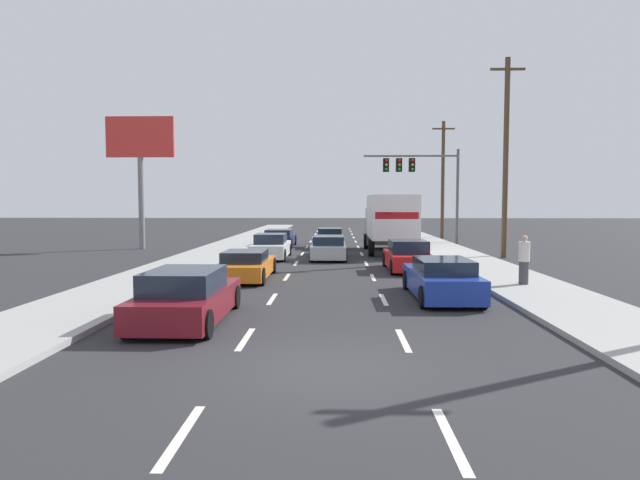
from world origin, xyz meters
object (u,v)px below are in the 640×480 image
(pedestrian_near_corner, at_px, (524,260))
(car_blue, at_px, (442,279))
(car_navy, at_px, (280,238))
(utility_pole_mid, at_px, (506,156))
(box_truck, at_px, (390,220))
(traffic_signal_mast, at_px, (415,172))
(roadside_billboard, at_px, (140,154))
(car_white, at_px, (271,247))
(car_maroon, at_px, (187,297))
(car_orange, at_px, (246,266))
(car_red, at_px, (408,257))
(car_green, at_px, (330,239))
(utility_pole_far, at_px, (443,179))
(car_silver, at_px, (329,248))

(pedestrian_near_corner, bearing_deg, car_blue, -146.18)
(car_navy, bearing_deg, utility_pole_mid, -29.60)
(pedestrian_near_corner, bearing_deg, box_truck, 104.02)
(traffic_signal_mast, bearing_deg, roadside_billboard, -164.37)
(car_white, relative_size, car_maroon, 0.98)
(car_maroon, bearing_deg, roadside_billboard, 111.98)
(car_navy, height_order, car_maroon, car_maroon)
(car_white, relative_size, roadside_billboard, 0.54)
(car_orange, height_order, box_truck, box_truck)
(car_red, bearing_deg, car_navy, 118.10)
(traffic_signal_mast, bearing_deg, car_green, -145.80)
(utility_pole_far, bearing_deg, roadside_billboard, -153.13)
(pedestrian_near_corner, bearing_deg, utility_pole_far, 85.33)
(car_green, height_order, car_blue, car_green)
(box_truck, height_order, utility_pole_mid, utility_pole_mid)
(utility_pole_far, bearing_deg, car_orange, -116.37)
(car_orange, bearing_deg, utility_pole_far, 63.63)
(traffic_signal_mast, height_order, pedestrian_near_corner, traffic_signal_mast)
(car_maroon, distance_m, car_green, 22.67)
(car_white, distance_m, box_truck, 7.53)
(car_orange, height_order, car_silver, car_silver)
(car_navy, xyz_separation_m, car_white, (0.36, -7.86, 0.03))
(utility_pole_far, height_order, roadside_billboard, utility_pole_far)
(car_white, height_order, car_maroon, car_maroon)
(car_red, distance_m, pedestrian_near_corner, 5.91)
(car_navy, relative_size, car_blue, 0.95)
(car_navy, distance_m, car_red, 14.65)
(car_white, relative_size, traffic_signal_mast, 0.66)
(car_white, height_order, utility_pole_mid, utility_pole_mid)
(box_truck, distance_m, utility_pole_mid, 7.31)
(utility_pole_mid, xyz_separation_m, roadside_billboard, (-21.25, 5.17, 0.61))
(car_navy, relative_size, car_maroon, 0.94)
(car_white, distance_m, car_red, 8.27)
(car_navy, xyz_separation_m, car_silver, (3.40, -7.99, 0.02))
(pedestrian_near_corner, bearing_deg, car_orange, 168.59)
(car_silver, bearing_deg, car_maroon, -101.91)
(car_silver, bearing_deg, pedestrian_near_corner, -54.98)
(car_green, bearing_deg, car_blue, -79.01)
(roadside_billboard, bearing_deg, utility_pole_mid, -13.67)
(car_navy, height_order, car_red, car_red)
(utility_pole_mid, bearing_deg, pedestrian_near_corner, -103.08)
(car_blue, xyz_separation_m, utility_pole_mid, (5.66, 12.71, 4.79))
(utility_pole_mid, bearing_deg, utility_pole_far, 91.10)
(box_truck, bearing_deg, pedestrian_near_corner, -75.98)
(car_white, distance_m, traffic_signal_mast, 14.77)
(roadside_billboard, bearing_deg, utility_pole_far, 26.87)
(car_red, distance_m, utility_pole_far, 22.59)
(car_red, xyz_separation_m, utility_pole_far, (5.50, 21.49, 4.27))
(car_red, relative_size, utility_pole_mid, 0.39)
(car_green, xyz_separation_m, car_red, (3.51, -11.83, 0.01))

